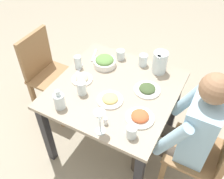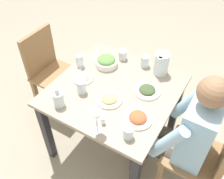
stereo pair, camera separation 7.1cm
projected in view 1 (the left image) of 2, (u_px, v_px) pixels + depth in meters
The scene contains 21 objects.
ground_plane at pixel (114, 141), 2.48m from camera, with size 8.00×8.00×0.00m, color #9E937F.
dining_table at pixel (114, 98), 2.06m from camera, with size 0.94×0.94×0.72m.
chair_near at pixel (208, 153), 1.81m from camera, with size 0.40×0.40×0.89m.
chair_far at pixel (47, 71), 2.46m from camera, with size 0.40×0.40×0.89m.
diner_near at pixel (184, 129), 1.78m from camera, with size 0.48×0.53×1.18m.
water_pitcher at pixel (160, 62), 2.07m from camera, with size 0.16×0.12×0.19m.
salad_bowl at pixel (105, 62), 2.16m from camera, with size 0.19×0.19×0.09m.
plate_fries at pixel (110, 99), 1.88m from camera, with size 0.20×0.20×0.05m.
plate_dolmas at pixel (147, 89), 1.95m from camera, with size 0.21×0.21×0.04m.
plate_beans at pixel (82, 79), 2.04m from camera, with size 0.17×0.17×0.04m.
plate_rice_curry at pixel (140, 117), 1.75m from camera, with size 0.20×0.20×0.05m.
water_glass_center at pixel (121, 55), 2.23m from camera, with size 0.07×0.07×0.09m, color silver.
water_glass_far_left at pixel (78, 62), 2.13m from camera, with size 0.06×0.06×0.11m, color silver.
water_glass_near_right at pixel (143, 60), 2.16m from camera, with size 0.07×0.07×0.10m, color silver.
water_glass_far_right at pixel (132, 132), 1.62m from camera, with size 0.07×0.07×0.09m, color silver.
water_glass_by_pitcher at pixel (82, 88), 1.90m from camera, with size 0.07×0.07×0.11m, color silver.
wine_glass at pixel (100, 118), 1.58m from camera, with size 0.08×0.08×0.20m.
oil_carafe at pixel (59, 102), 1.80m from camera, with size 0.08×0.08×0.16m.
salt_shaker at pixel (106, 121), 1.71m from camera, with size 0.03×0.03×0.05m.
fork_near at pixel (79, 70), 2.14m from camera, with size 0.17×0.03×0.01m, color silver.
knife_near at pixel (94, 55), 2.29m from camera, with size 0.18×0.02×0.01m, color silver.
Camera 1 is at (-1.27, -0.66, 2.08)m, focal length 40.54 mm.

